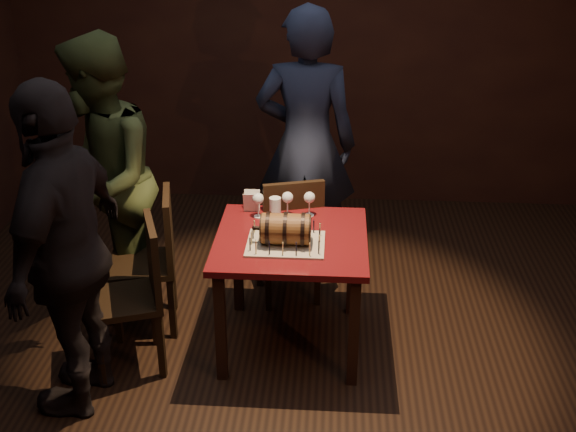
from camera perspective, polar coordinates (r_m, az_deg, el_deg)
The scene contains 16 objects.
room_shell at distance 3.86m, azimuth -0.51°, elevation 5.76°, with size 5.04×5.04×2.80m.
pub_table at distance 4.33m, azimuth 0.25°, elevation -2.98°, with size 0.90×0.90×0.75m.
cake_board at distance 4.19m, azimuth -0.18°, elevation -2.22°, with size 0.45×0.35×0.01m, color #A79A86.
barrel_cake at distance 4.14m, azimuth -0.20°, elevation -1.03°, with size 0.34×0.20×0.20m.
birthday_candles at distance 4.17m, azimuth -0.19°, elevation -1.65°, with size 0.40×0.30×0.09m.
wine_glass_left at distance 4.49m, azimuth -2.38°, elevation 1.28°, with size 0.07×0.07×0.16m.
wine_glass_mid at distance 4.50m, azimuth -0.04°, elevation 1.39°, with size 0.07×0.07×0.16m.
wine_glass_right at distance 4.50m, azimuth 1.71°, elevation 1.39°, with size 0.07×0.07×0.16m.
pint_of_ale at distance 4.46m, azimuth -1.02°, elevation 0.52°, with size 0.07×0.07×0.15m.
menu_card at distance 4.59m, azimuth -2.90°, elevation 1.14°, with size 0.10×0.05×0.13m, color white, non-canonical shape.
chair_back at distance 4.84m, azimuth 0.19°, elevation -1.38°, with size 0.50×0.50×0.93m.
chair_left_rear at distance 4.65m, azimuth -10.49°, elevation -2.98°, with size 0.47×0.47×0.93m.
chair_left_front at distance 4.30m, azimuth -11.75°, elevation -5.58°, with size 0.51×0.51×0.93m.
person_back at distance 5.11m, azimuth 1.43°, elevation 5.64°, with size 0.71×0.47×1.95m, color #181C30.
person_left_rear at distance 4.75m, azimuth -14.50°, elevation 2.68°, with size 0.91×0.71×1.86m, color #364020.
person_left_front at distance 3.91m, azimuth -17.01°, elevation -2.76°, with size 1.08×0.45×1.84m, color black.
Camera 1 is at (0.28, -3.63, 2.67)m, focal length 45.00 mm.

